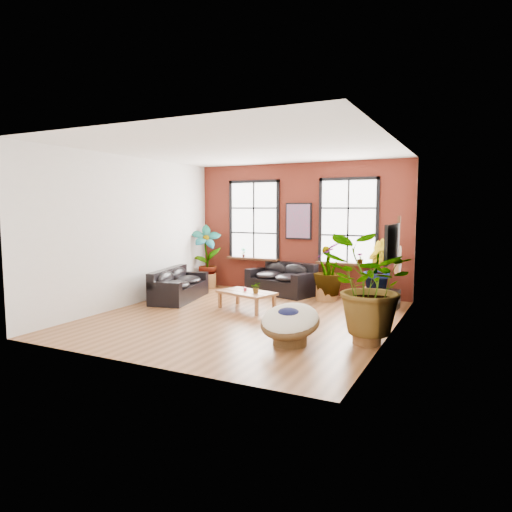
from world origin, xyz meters
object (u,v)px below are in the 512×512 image
at_px(sofa_back, 282,280).
at_px(coffee_table, 247,294).
at_px(sofa_left, 178,286).
at_px(papasan_chair, 290,322).

relative_size(sofa_back, coffee_table, 1.40).
xyz_separation_m(sofa_left, papasan_chair, (3.98, -2.32, 0.03)).
bearing_deg(papasan_chair, sofa_back, 115.74).
relative_size(sofa_left, papasan_chair, 2.02).
xyz_separation_m(coffee_table, papasan_chair, (1.90, -2.08, 0.02)).
bearing_deg(sofa_back, sofa_left, -120.68).
height_order(sofa_back, coffee_table, sofa_back).
distance_m(sofa_left, papasan_chair, 4.61).
xyz_separation_m(sofa_left, coffee_table, (2.08, -0.24, 0.01)).
relative_size(coffee_table, papasan_chair, 1.38).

